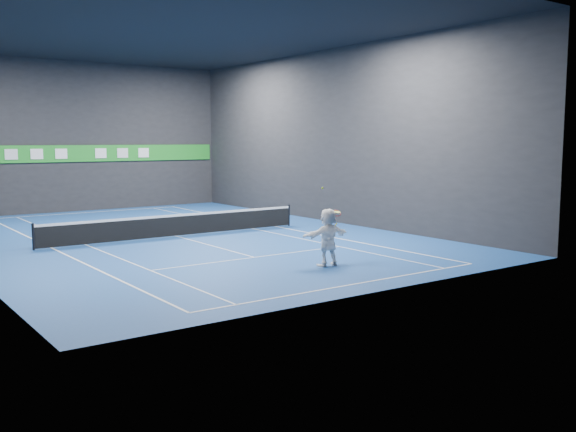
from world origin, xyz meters
TOP-DOWN VIEW (x-y plane):
  - ground at (0.00, 0.00)m, footprint 26.00×26.00m
  - ceiling at (0.00, 0.00)m, footprint 26.00×26.00m
  - wall_back at (0.00, 13.00)m, footprint 18.00×0.10m
  - wall_front at (0.00, -13.00)m, footprint 18.00×0.10m
  - wall_right at (9.00, 0.00)m, footprint 0.10×26.00m
  - baseline_near at (0.00, -11.89)m, footprint 10.98×0.08m
  - baseline_far at (0.00, 11.89)m, footprint 10.98×0.08m
  - sideline_doubles_left at (-5.49, 0.00)m, footprint 0.08×23.78m
  - sideline_doubles_right at (5.49, 0.00)m, footprint 0.08×23.78m
  - sideline_singles_left at (-4.11, 0.00)m, footprint 0.06×23.78m
  - sideline_singles_right at (4.11, 0.00)m, footprint 0.06×23.78m
  - service_line_near at (0.00, -6.40)m, footprint 8.23×0.06m
  - service_line_far at (0.00, 6.40)m, footprint 8.23×0.06m
  - center_service_line at (0.00, 0.00)m, footprint 0.06×12.80m
  - player at (1.21, -9.20)m, footprint 1.86×0.65m
  - tennis_ball at (1.07, -9.05)m, footprint 0.07×0.07m
  - tennis_net at (0.00, 0.00)m, footprint 12.50×0.10m
  - sponsor_banner at (0.00, 12.93)m, footprint 17.64×0.11m
  - tennis_racket at (1.62, -9.15)m, footprint 0.43×0.37m

SIDE VIEW (x-z plane):
  - ground at x=0.00m, z-range 0.00..0.00m
  - baseline_near at x=0.00m, z-range 0.00..0.01m
  - baseline_far at x=0.00m, z-range 0.00..0.01m
  - sideline_doubles_left at x=-5.49m, z-range 0.00..0.01m
  - sideline_doubles_right at x=5.49m, z-range 0.00..0.01m
  - sideline_singles_left at x=-4.11m, z-range 0.00..0.01m
  - sideline_singles_right at x=4.11m, z-range 0.00..0.01m
  - service_line_near at x=0.00m, z-range 0.00..0.01m
  - service_line_far at x=0.00m, z-range 0.00..0.01m
  - center_service_line at x=0.00m, z-range 0.00..0.01m
  - tennis_net at x=0.00m, z-range 0.00..1.07m
  - player at x=1.21m, z-range 0.00..1.99m
  - tennis_racket at x=1.62m, z-range 1.39..2.08m
  - tennis_ball at x=1.07m, z-range 2.65..2.72m
  - sponsor_banner at x=0.00m, z-range 3.00..4.00m
  - wall_back at x=0.00m, z-range 0.00..9.00m
  - wall_front at x=0.00m, z-range 0.00..9.00m
  - wall_right at x=9.00m, z-range 0.00..9.00m
  - ceiling at x=0.00m, z-range 9.00..9.00m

